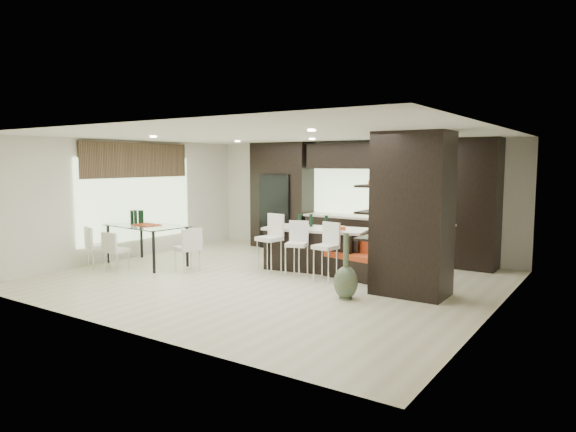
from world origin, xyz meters
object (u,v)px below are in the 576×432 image
Objects in this scene: floor_vase at (346,266)px; dining_table at (147,245)px; chair_end at (187,251)px; kitchen_island at (316,249)px; stool_mid at (297,254)px; bench at (356,266)px; stool_right at (325,257)px; chair_near at (117,253)px; stool_left at (269,249)px; chair_far at (99,249)px.

floor_vase is 0.60× the size of dining_table.
kitchen_island is at bearing -36.46° from chair_end.
stool_mid reaches higher than chair_end.
bench is at bearing 22.08° from dining_table.
stool_right is 4.25m from chair_near.
stool_left is 3.60m from chair_far.
stool_mid is at bearing 10.12° from stool_left.
stool_left reaches higher than chair_near.
bench is at bearing 41.73° from chair_far.
stool_mid is at bearing -99.77° from kitchen_island.
kitchen_island is 4.05m from chair_near.
kitchen_island is 2.52× the size of chair_end.
dining_table is at bearing 86.74° from chair_near.
kitchen_island reaches higher than bench.
floor_vase is 1.31× the size of chair_end.
stool_right reaches higher than bench.
floor_vase reaches higher than chair_far.
stool_mid reaches higher than chair_far.
chair_far is 1.93m from chair_end.
stool_right is 0.64m from bench.
stool_right is at bearing 38.61° from chair_far.
chair_near is (-4.83, -0.69, -0.16)m from floor_vase.
dining_table reaches higher than chair_end.
bench is at bearing 56.40° from stool_right.
chair_end is at bearing -146.66° from bench.
bench is 4.53m from dining_table.
stool_mid is 0.69× the size of bench.
chair_near is at bearing -171.85° from floor_vase.
stool_mid is 3.67m from chair_near.
bench is 5.33m from chair_far.
chair_near is at bearing -149.45° from stool_right.
chair_end is at bearing -142.06° from stool_left.
chair_end is (-3.14, -1.29, 0.17)m from bench.
stool_right is at bearing -59.01° from kitchen_island.
stool_right is at bearing -18.96° from stool_mid.
kitchen_island is 2.57× the size of chair_far.
stool_left is 1.27× the size of chair_near.
stool_mid is at bearing -172.14° from stool_right.
chair_end is (-2.73, -0.84, -0.03)m from stool_right.
chair_end is at bearing 5.47° from dining_table.
dining_table is at bearing -152.46° from bench.
floor_vase is 1.33× the size of chair_far.
stool_left is 2.77m from dining_table.
stool_left is at bearing -44.02° from chair_end.
kitchen_island is at bearing 50.27° from chair_far.
stool_left reaches higher than stool_right.
bench is 1.16× the size of floor_vase.
kitchen_island is 0.98m from stool_right.
stool_left is at bearing -139.94° from kitchen_island.
kitchen_island is at bearing 138.87° from stool_right.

